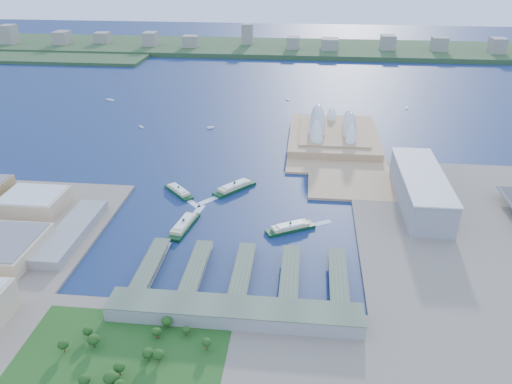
# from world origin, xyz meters

# --- Properties ---
(ground) EXTENTS (3000.00, 3000.00, 0.00)m
(ground) POSITION_xyz_m (0.00, 0.00, 0.00)
(ground) COLOR #0F1F47
(ground) RESTS_ON ground
(east_land) EXTENTS (240.00, 500.00, 3.00)m
(east_land) POSITION_xyz_m (240.00, -50.00, 1.50)
(east_land) COLOR gray
(east_land) RESTS_ON ground
(peninsula) EXTENTS (135.00, 220.00, 3.00)m
(peninsula) POSITION_xyz_m (107.50, 260.00, 1.50)
(peninsula) COLOR tan
(peninsula) RESTS_ON ground
(far_shore) EXTENTS (2200.00, 260.00, 12.00)m
(far_shore) POSITION_xyz_m (0.00, 980.00, 6.00)
(far_shore) COLOR #2D4926
(far_shore) RESTS_ON ground
(opera_house) EXTENTS (134.00, 180.00, 58.00)m
(opera_house) POSITION_xyz_m (105.00, 280.00, 32.00)
(opera_house) COLOR white
(opera_house) RESTS_ON peninsula
(toaster_building) EXTENTS (45.00, 155.00, 35.00)m
(toaster_building) POSITION_xyz_m (195.00, 80.00, 20.50)
(toaster_building) COLOR gray
(toaster_building) RESTS_ON east_land
(ferry_wharves) EXTENTS (184.00, 90.00, 9.30)m
(ferry_wharves) POSITION_xyz_m (14.00, -75.00, 4.65)
(ferry_wharves) COLOR #485742
(ferry_wharves) RESTS_ON ground
(terminal_building) EXTENTS (200.00, 28.00, 12.00)m
(terminal_building) POSITION_xyz_m (15.00, -135.00, 9.00)
(terminal_building) COLOR gray
(terminal_building) RESTS_ON south_land
(park) EXTENTS (150.00, 110.00, 16.00)m
(park) POSITION_xyz_m (-60.00, -190.00, 11.00)
(park) COLOR #194714
(park) RESTS_ON south_land
(far_skyline) EXTENTS (1900.00, 140.00, 55.00)m
(far_skyline) POSITION_xyz_m (0.00, 960.00, 39.50)
(far_skyline) COLOR gray
(far_skyline) RESTS_ON far_shore
(ferry_a) EXTENTS (42.41, 43.99, 9.21)m
(ferry_a) POSITION_xyz_m (-83.34, 81.75, 4.61)
(ferry_a) COLOR #0E3818
(ferry_a) RESTS_ON ground
(ferry_b) EXTENTS (48.93, 53.56, 10.96)m
(ferry_b) POSITION_xyz_m (-18.24, 97.27, 5.48)
(ferry_b) COLOR #0E3818
(ferry_b) RESTS_ON ground
(ferry_c) EXTENTS (24.02, 58.57, 10.76)m
(ferry_c) POSITION_xyz_m (-58.15, 2.51, 5.38)
(ferry_c) COLOR #0E3818
(ferry_c) RESTS_ON ground
(ferry_d) EXTENTS (52.44, 37.36, 9.95)m
(ferry_d) POSITION_xyz_m (52.72, 9.86, 4.97)
(ferry_d) COLOR #0E3818
(ferry_d) RESTS_ON ground
(boat_a) EXTENTS (10.25, 11.12, 2.34)m
(boat_a) POSITION_xyz_m (-201.08, 307.35, 1.17)
(boat_a) COLOR white
(boat_a) RESTS_ON ground
(boat_b) EXTENTS (11.46, 9.38, 3.01)m
(boat_b) POSITION_xyz_m (-88.55, 315.01, 1.50)
(boat_b) COLOR white
(boat_b) RESTS_ON ground
(boat_c) EXTENTS (4.52, 12.92, 2.86)m
(boat_c) POSITION_xyz_m (243.43, 458.41, 1.43)
(boat_c) COLOR white
(boat_c) RESTS_ON ground
(boat_d) EXTENTS (17.77, 10.36, 2.98)m
(boat_d) POSITION_xyz_m (-307.73, 451.49, 1.49)
(boat_d) COLOR white
(boat_d) RESTS_ON ground
(boat_e) EXTENTS (7.74, 9.95, 2.40)m
(boat_e) POSITION_xyz_m (26.97, 489.76, 1.20)
(boat_e) COLOR white
(boat_e) RESTS_ON ground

